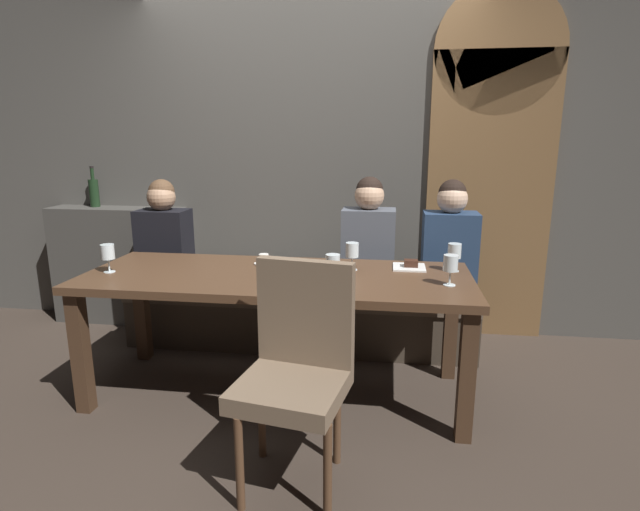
{
  "coord_description": "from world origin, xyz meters",
  "views": [
    {
      "loc": [
        0.63,
        -2.7,
        1.5
      ],
      "look_at": [
        0.24,
        0.07,
        0.84
      ],
      "focal_mm": 28.15,
      "sensor_mm": 36.0,
      "label": 1
    }
  ],
  "objects_px": {
    "diner_redhead": "(164,235)",
    "diner_far_end": "(450,241)",
    "espresso_cup": "(264,260)",
    "chair_near_side": "(297,360)",
    "wine_glass_center_back": "(333,263)",
    "wine_bottle_dark_red": "(94,192)",
    "wine_glass_far_left": "(108,253)",
    "dessert_plate": "(410,266)",
    "wine_glass_end_right": "(454,252)",
    "wine_glass_far_right": "(352,251)",
    "wine_glass_near_left": "(451,264)",
    "dining_table": "(277,289)",
    "banquette_bench": "(299,316)",
    "diner_bearded": "(368,238)"
  },
  "relations": [
    {
      "from": "diner_redhead",
      "to": "wine_glass_far_left",
      "type": "relative_size",
      "value": 4.64
    },
    {
      "from": "chair_near_side",
      "to": "diner_redhead",
      "type": "bearing_deg",
      "value": 131.42
    },
    {
      "from": "banquette_bench",
      "to": "diner_bearded",
      "type": "distance_m",
      "value": 0.77
    },
    {
      "from": "diner_redhead",
      "to": "wine_glass_near_left",
      "type": "relative_size",
      "value": 4.64
    },
    {
      "from": "banquette_bench",
      "to": "wine_bottle_dark_red",
      "type": "bearing_deg",
      "value": 168.12
    },
    {
      "from": "dining_table",
      "to": "diner_far_end",
      "type": "bearing_deg",
      "value": 33.84
    },
    {
      "from": "wine_glass_near_left",
      "to": "espresso_cup",
      "type": "height_order",
      "value": "wine_glass_near_left"
    },
    {
      "from": "wine_glass_end_right",
      "to": "wine_glass_far_right",
      "type": "distance_m",
      "value": 0.59
    },
    {
      "from": "diner_far_end",
      "to": "espresso_cup",
      "type": "distance_m",
      "value": 1.26
    },
    {
      "from": "diner_bearded",
      "to": "wine_glass_center_back",
      "type": "distance_m",
      "value": 0.88
    },
    {
      "from": "wine_glass_far_right",
      "to": "wine_bottle_dark_red",
      "type": "bearing_deg",
      "value": 156.93
    },
    {
      "from": "wine_bottle_dark_red",
      "to": "wine_glass_end_right",
      "type": "xyz_separation_m",
      "value": [
        2.75,
        -0.87,
        -0.21
      ]
    },
    {
      "from": "wine_glass_far_right",
      "to": "wine_glass_near_left",
      "type": "bearing_deg",
      "value": -24.5
    },
    {
      "from": "wine_glass_end_right",
      "to": "wine_glass_far_left",
      "type": "height_order",
      "value": "same"
    },
    {
      "from": "wine_bottle_dark_red",
      "to": "espresso_cup",
      "type": "xyz_separation_m",
      "value": [
        1.62,
        -0.86,
        -0.3
      ]
    },
    {
      "from": "wine_glass_far_left",
      "to": "wine_glass_near_left",
      "type": "relative_size",
      "value": 1.0
    },
    {
      "from": "dining_table",
      "to": "diner_bearded",
      "type": "bearing_deg",
      "value": 55.02
    },
    {
      "from": "banquette_bench",
      "to": "diner_bearded",
      "type": "bearing_deg",
      "value": -0.15
    },
    {
      "from": "dining_table",
      "to": "wine_glass_center_back",
      "type": "distance_m",
      "value": 0.43
    },
    {
      "from": "wine_glass_far_right",
      "to": "banquette_bench",
      "type": "bearing_deg",
      "value": 127.06
    },
    {
      "from": "diner_redhead",
      "to": "espresso_cup",
      "type": "bearing_deg",
      "value": -28.71
    },
    {
      "from": "dining_table",
      "to": "wine_bottle_dark_red",
      "type": "relative_size",
      "value": 6.75
    },
    {
      "from": "wine_glass_center_back",
      "to": "diner_redhead",
      "type": "bearing_deg",
      "value": 147.4
    },
    {
      "from": "diner_redhead",
      "to": "diner_far_end",
      "type": "xyz_separation_m",
      "value": [
        2.02,
        0.01,
        0.01
      ]
    },
    {
      "from": "diner_bearded",
      "to": "diner_far_end",
      "type": "distance_m",
      "value": 0.55
    },
    {
      "from": "diner_redhead",
      "to": "dessert_plate",
      "type": "bearing_deg",
      "value": -14.28
    },
    {
      "from": "wine_glass_far_left",
      "to": "espresso_cup",
      "type": "height_order",
      "value": "wine_glass_far_left"
    },
    {
      "from": "wine_bottle_dark_red",
      "to": "wine_glass_near_left",
      "type": "bearing_deg",
      "value": -23.36
    },
    {
      "from": "wine_bottle_dark_red",
      "to": "dessert_plate",
      "type": "xyz_separation_m",
      "value": [
        2.5,
        -0.83,
        -0.32
      ]
    },
    {
      "from": "diner_bearded",
      "to": "wine_glass_near_left",
      "type": "relative_size",
      "value": 4.84
    },
    {
      "from": "diner_far_end",
      "to": "wine_glass_far_right",
      "type": "bearing_deg",
      "value": -138.38
    },
    {
      "from": "chair_near_side",
      "to": "wine_glass_center_back",
      "type": "bearing_deg",
      "value": 80.69
    },
    {
      "from": "wine_glass_far_right",
      "to": "espresso_cup",
      "type": "height_order",
      "value": "wine_glass_far_right"
    },
    {
      "from": "chair_near_side",
      "to": "dessert_plate",
      "type": "bearing_deg",
      "value": 62.14
    },
    {
      "from": "wine_glass_far_left",
      "to": "dessert_plate",
      "type": "height_order",
      "value": "wine_glass_far_left"
    },
    {
      "from": "diner_bearded",
      "to": "wine_glass_near_left",
      "type": "distance_m",
      "value": 0.92
    },
    {
      "from": "banquette_bench",
      "to": "wine_glass_center_back",
      "type": "distance_m",
      "value": 1.12
    },
    {
      "from": "diner_far_end",
      "to": "dessert_plate",
      "type": "height_order",
      "value": "diner_far_end"
    },
    {
      "from": "wine_glass_far_right",
      "to": "wine_glass_end_right",
      "type": "bearing_deg",
      "value": 5.42
    },
    {
      "from": "wine_bottle_dark_red",
      "to": "wine_glass_center_back",
      "type": "xyz_separation_m",
      "value": [
        2.08,
        -1.24,
        -0.21
      ]
    },
    {
      "from": "diner_bearded",
      "to": "diner_far_end",
      "type": "bearing_deg",
      "value": -0.49
    },
    {
      "from": "dining_table",
      "to": "wine_glass_end_right",
      "type": "xyz_separation_m",
      "value": [
        1.01,
        0.2,
        0.2
      ]
    },
    {
      "from": "diner_bearded",
      "to": "wine_glass_end_right",
      "type": "height_order",
      "value": "diner_bearded"
    },
    {
      "from": "diner_bearded",
      "to": "wine_glass_center_back",
      "type": "height_order",
      "value": "diner_bearded"
    },
    {
      "from": "wine_bottle_dark_red",
      "to": "dining_table",
      "type": "bearing_deg",
      "value": -31.46
    },
    {
      "from": "wine_glass_end_right",
      "to": "dessert_plate",
      "type": "xyz_separation_m",
      "value": [
        -0.25,
        0.04,
        -0.1
      ]
    },
    {
      "from": "chair_near_side",
      "to": "wine_glass_near_left",
      "type": "height_order",
      "value": "chair_near_side"
    },
    {
      "from": "diner_bearded",
      "to": "wine_glass_end_right",
      "type": "distance_m",
      "value": 0.72
    },
    {
      "from": "wine_glass_far_left",
      "to": "espresso_cup",
      "type": "xyz_separation_m",
      "value": [
        0.84,
        0.31,
        -0.09
      ]
    },
    {
      "from": "diner_redhead",
      "to": "banquette_bench",
      "type": "bearing_deg",
      "value": 1.03
    }
  ]
}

